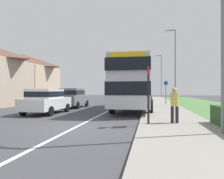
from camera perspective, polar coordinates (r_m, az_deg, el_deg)
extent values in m
plane|color=#424247|center=(8.94, -10.10, -10.19)|extent=(120.00, 120.00, 0.00)
cube|color=silver|center=(16.62, -0.50, -5.56)|extent=(0.14, 60.00, 0.01)
cube|color=gray|center=(14.39, 14.74, -6.15)|extent=(3.20, 68.00, 0.12)
cube|color=#BCBCC1|center=(16.72, 6.06, -0.99)|extent=(2.50, 10.65, 1.65)
cube|color=#BCBCC1|center=(16.77, 6.06, 4.48)|extent=(2.45, 10.44, 1.55)
cube|color=black|center=(16.72, 6.06, 0.14)|extent=(2.52, 10.70, 0.76)
cube|color=black|center=(16.78, 6.06, 4.75)|extent=(2.52, 10.70, 0.72)
cube|color=gold|center=(11.62, 4.20, 9.05)|extent=(2.00, 0.08, 0.44)
cylinder|color=black|center=(20.15, 3.17, -3.21)|extent=(0.30, 1.00, 1.00)
cylinder|color=black|center=(20.01, 10.31, -3.23)|extent=(0.30, 1.00, 1.00)
cylinder|color=black|center=(14.00, 0.08, -4.52)|extent=(0.30, 1.00, 1.00)
cylinder|color=black|center=(13.79, 10.40, -4.58)|extent=(0.30, 1.00, 1.00)
cube|color=silver|center=(14.66, -17.25, -3.66)|extent=(1.83, 4.15, 0.74)
cube|color=silver|center=(14.45, -17.62, -1.05)|extent=(1.61, 2.28, 0.60)
cube|color=black|center=(14.45, -17.62, -1.17)|extent=(1.64, 2.30, 0.34)
cylinder|color=black|center=(16.23, -17.97, -4.63)|extent=(0.20, 0.60, 0.60)
cylinder|color=black|center=(15.47, -12.10, -4.85)|extent=(0.20, 0.60, 0.60)
cylinder|color=black|center=(14.02, -22.94, -5.32)|extent=(0.20, 0.60, 0.60)
cylinder|color=black|center=(13.14, -16.35, -5.67)|extent=(0.20, 0.60, 0.60)
cube|color=slate|center=(19.29, -10.50, -2.77)|extent=(1.78, 4.20, 0.78)
cube|color=slate|center=(19.07, -10.72, -0.67)|extent=(1.57, 2.31, 0.64)
cube|color=black|center=(19.07, -10.72, -0.76)|extent=(1.60, 2.33, 0.36)
cylinder|color=black|center=(20.84, -11.49, -3.66)|extent=(0.20, 0.60, 0.60)
cylinder|color=black|center=(20.26, -6.89, -3.76)|extent=(0.20, 0.60, 0.60)
cylinder|color=black|center=(18.44, -14.48, -4.10)|extent=(0.20, 0.60, 0.60)
cylinder|color=black|center=(17.79, -9.34, -4.25)|extent=(0.20, 0.60, 0.60)
cylinder|color=#23232D|center=(9.66, 16.02, -6.89)|extent=(0.14, 0.14, 0.85)
cylinder|color=#23232D|center=(9.69, 17.20, -6.88)|extent=(0.14, 0.14, 0.85)
cylinder|color=#D1C14C|center=(9.62, 16.61, -2.59)|extent=(0.34, 0.34, 0.60)
sphere|color=tan|center=(9.61, 16.60, -0.15)|extent=(0.22, 0.22, 0.22)
cylinder|color=black|center=(9.24, 9.84, -1.76)|extent=(0.09, 0.09, 2.60)
cube|color=red|center=(9.27, 9.84, 5.05)|extent=(0.04, 0.44, 0.32)
cube|color=black|center=(9.25, 9.84, -0.21)|extent=(0.06, 0.52, 0.68)
cylinder|color=slate|center=(22.31, 14.39, -1.50)|extent=(0.08, 0.08, 2.10)
cylinder|color=blue|center=(22.32, 14.39, 1.71)|extent=(0.44, 0.03, 0.44)
cylinder|color=slate|center=(8.18, 27.83, 15.01)|extent=(0.12, 0.12, 7.39)
cylinder|color=slate|center=(21.78, 16.78, 5.66)|extent=(0.12, 0.12, 7.56)
cube|color=slate|center=(22.43, 15.59, 15.19)|extent=(0.90, 0.10, 0.10)
cube|color=silver|center=(22.37, 14.40, 15.04)|extent=(0.36, 0.20, 0.14)
cylinder|color=slate|center=(39.83, 13.22, 3.34)|extent=(0.12, 0.12, 8.05)
cube|color=slate|center=(40.25, 12.57, 9.00)|extent=(0.90, 0.10, 0.10)
cube|color=silver|center=(40.22, 11.92, 8.90)|extent=(0.36, 0.20, 0.14)
cube|color=#C1A88E|center=(29.96, -23.13, 1.18)|extent=(7.59, 6.75, 4.55)
pyramid|color=brown|center=(30.20, -23.12, 7.18)|extent=(7.59, 6.75, 1.76)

